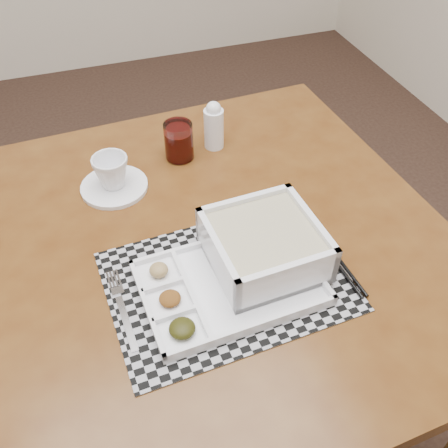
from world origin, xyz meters
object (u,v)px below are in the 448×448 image
Objects in this scene: dining_table at (206,263)px; cup at (111,172)px; juice_glass at (179,143)px; creamer_bottle at (214,125)px; serving_tray at (255,255)px.

cup is at bearing 123.74° from dining_table.
juice_glass is 0.10m from creamer_bottle.
creamer_bottle reaches higher than dining_table.
juice_glass is 0.75× the size of creamer_bottle.
dining_table is at bearing 120.71° from serving_tray.
serving_tray is 0.39m from juice_glass.
dining_table is at bearing -70.03° from cup.
dining_table is 0.29m from cup.
cup is 0.18m from juice_glass.
dining_table is 2.94× the size of serving_tray.
cup is at bearing 122.76° from serving_tray.
juice_glass is at bearing 95.79° from serving_tray.
creamer_bottle is (0.05, 0.41, 0.02)m from serving_tray.
creamer_bottle is at bearing 68.59° from dining_table.
serving_tray is (0.06, -0.11, 0.11)m from dining_table.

